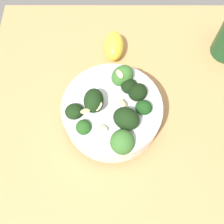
# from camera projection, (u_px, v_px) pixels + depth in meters

# --- Properties ---
(ground_plane) EXTENTS (0.66, 0.66, 0.04)m
(ground_plane) POSITION_uv_depth(u_px,v_px,m) (139.00, 129.00, 0.55)
(ground_plane) COLOR tan
(bowl_of_broccoli) EXTENTS (0.19, 0.19, 0.10)m
(bowl_of_broccoli) POSITION_uv_depth(u_px,v_px,m) (113.00, 111.00, 0.50)
(bowl_of_broccoli) COLOR white
(bowl_of_broccoli) RESTS_ON ground_plane
(lemon_wedge) EXTENTS (0.08, 0.05, 0.05)m
(lemon_wedge) POSITION_uv_depth(u_px,v_px,m) (114.00, 46.00, 0.59)
(lemon_wedge) COLOR yellow
(lemon_wedge) RESTS_ON ground_plane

